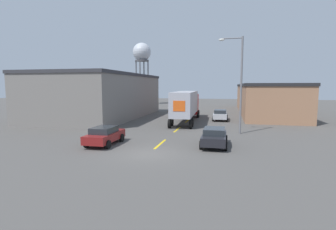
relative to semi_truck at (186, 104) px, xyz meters
name	(u,v)px	position (x,y,z in m)	size (l,w,h in m)	color
ground_plane	(149,154)	(0.04, -16.92, -2.37)	(160.00, 160.00, 0.00)	#4C4947
road_centerline	(177,130)	(0.04, -6.51, -2.37)	(0.20, 18.05, 0.01)	gold
warehouse_left	(101,96)	(-13.26, 2.10, 0.86)	(12.03, 22.69, 6.45)	slate
warehouse_right	(264,98)	(11.43, 14.15, 0.15)	(8.23, 29.82, 5.03)	#9E7051
semi_truck	(186,104)	(0.00, 0.00, 0.00)	(3.10, 13.47, 3.97)	#B21919
parked_car_right_far	(220,115)	(4.32, 2.33, -1.60)	(2.01, 4.19, 1.44)	#B2B2B7
parked_car_right_near	(214,136)	(4.32, -13.56, -1.60)	(2.01, 4.19, 1.44)	black
parked_car_left_near	(105,135)	(-4.25, -14.93, -1.60)	(2.01, 4.19, 1.44)	maroon
water_tower	(142,53)	(-16.07, 29.95, 10.44)	(4.53, 4.53, 15.41)	#47474C
street_lamp	(239,79)	(6.27, -7.48, 2.95)	(2.34, 0.32, 9.36)	slate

